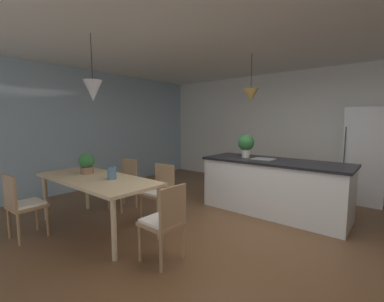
{
  "coord_description": "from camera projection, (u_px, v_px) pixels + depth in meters",
  "views": [
    {
      "loc": [
        1.51,
        -2.91,
        1.54
      ],
      "look_at": [
        -0.97,
        0.08,
        1.09
      ],
      "focal_mm": 23.86,
      "sensor_mm": 36.0,
      "label": 1
    }
  ],
  "objects": [
    {
      "name": "ground_plane",
      "position": [
        245.0,
        241.0,
        3.36
      ],
      "size": [
        10.0,
        8.4,
        0.04
      ],
      "primitive_type": "cube",
      "color": "brown"
    },
    {
      "name": "ceiling_slab",
      "position": [
        250.0,
        19.0,
        3.05
      ],
      "size": [
        10.0,
        8.4,
        0.12
      ],
      "primitive_type": "cube",
      "color": "white"
    },
    {
      "name": "wall_back_kitchen",
      "position": [
        316.0,
        130.0,
        5.7
      ],
      "size": [
        10.0,
        0.12,
        2.7
      ],
      "primitive_type": "cube",
      "color": "white",
      "rests_on": "ground_plane"
    },
    {
      "name": "window_wall_left_glazing",
      "position": [
        85.0,
        130.0,
        5.78
      ],
      "size": [
        0.06,
        8.4,
        2.7
      ],
      "primitive_type": "cube",
      "color": "#9EB7C6",
      "rests_on": "ground_plane"
    },
    {
      "name": "dining_table",
      "position": [
        96.0,
        182.0,
        3.62
      ],
      "size": [
        2.02,
        0.84,
        0.75
      ],
      "color": "#D1B284",
      "rests_on": "ground_plane"
    },
    {
      "name": "chair_kitchen_end",
      "position": [
        165.0,
        220.0,
        2.77
      ],
      "size": [
        0.4,
        0.4,
        0.87
      ],
      "color": "#A87F56",
      "rests_on": "ground_plane"
    },
    {
      "name": "chair_near_left",
      "position": [
        23.0,
        204.0,
        3.33
      ],
      "size": [
        0.41,
        0.41,
        0.87
      ],
      "color": "#A87F56",
      "rests_on": "ground_plane"
    },
    {
      "name": "chair_far_left",
      "position": [
        124.0,
        182.0,
        4.54
      ],
      "size": [
        0.44,
        0.44,
        0.87
      ],
      "color": "#A87F56",
      "rests_on": "ground_plane"
    },
    {
      "name": "chair_far_right",
      "position": [
        159.0,
        191.0,
        3.97
      ],
      "size": [
        0.44,
        0.44,
        0.87
      ],
      "color": "#A87F56",
      "rests_on": "ground_plane"
    },
    {
      "name": "kitchen_island",
      "position": [
        273.0,
        186.0,
        4.3
      ],
      "size": [
        2.35,
        0.88,
        0.91
      ],
      "color": "white",
      "rests_on": "ground_plane"
    },
    {
      "name": "refrigerator",
      "position": [
        365.0,
        156.0,
        4.82
      ],
      "size": [
        0.68,
        0.67,
        1.81
      ],
      "color": "silver",
      "rests_on": "ground_plane"
    },
    {
      "name": "pendant_over_table",
      "position": [
        93.0,
        91.0,
        3.43
      ],
      "size": [
        0.24,
        0.24,
        0.89
      ],
      "color": "black"
    },
    {
      "name": "pendant_over_island_main",
      "position": [
        251.0,
        95.0,
        4.42
      ],
      "size": [
        0.26,
        0.26,
        0.81
      ],
      "color": "black"
    },
    {
      "name": "potted_plant_on_island",
      "position": [
        246.0,
        144.0,
        4.56
      ],
      "size": [
        0.29,
        0.29,
        0.41
      ],
      "color": "beige",
      "rests_on": "kitchen_island"
    },
    {
      "name": "potted_plant_on_table",
      "position": [
        87.0,
        163.0,
        3.89
      ],
      "size": [
        0.23,
        0.23,
        0.31
      ],
      "color": "#8C664C",
      "rests_on": "dining_table"
    },
    {
      "name": "vase_on_dining_table",
      "position": [
        112.0,
        173.0,
        3.5
      ],
      "size": [
        0.11,
        0.11,
        0.16
      ],
      "color": "slate",
      "rests_on": "dining_table"
    }
  ]
}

